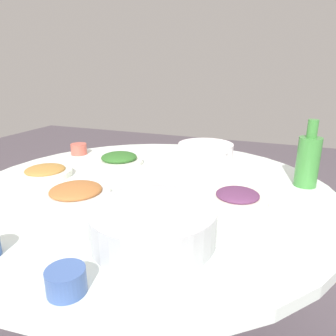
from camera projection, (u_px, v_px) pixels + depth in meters
round_dining_table at (149, 209)px, 1.15m from camera, size 1.30×1.30×0.72m
rice_bowl at (153, 223)px, 0.77m from camera, size 0.31×0.31×0.10m
soup_bowl at (205, 152)px, 1.46m from camera, size 0.25×0.25×0.07m
dish_eggplant at (237, 197)px, 1.00m from camera, size 0.19×0.19×0.04m
dish_tofu_braise at (45, 172)px, 1.23m from camera, size 0.20×0.20×0.04m
dish_greens at (119, 159)px, 1.39m from camera, size 0.21×0.21×0.05m
dish_stirfry at (76, 193)px, 1.02m from camera, size 0.22×0.22×0.05m
green_bottle at (308, 160)px, 1.11m from camera, size 0.08×0.08×0.24m
tea_cup_near at (66, 281)px, 0.60m from camera, size 0.08×0.08×0.05m
tea_cup_side at (79, 149)px, 1.53m from camera, size 0.08×0.08×0.05m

